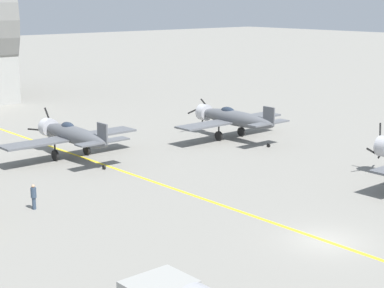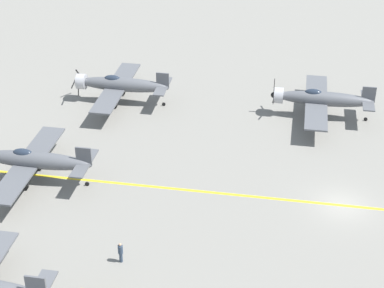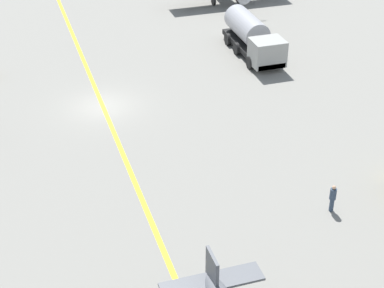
{
  "view_description": "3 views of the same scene",
  "coord_description": "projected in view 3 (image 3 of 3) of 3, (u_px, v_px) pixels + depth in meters",
  "views": [
    {
      "loc": [
        -27.18,
        -20.15,
        12.93
      ],
      "look_at": [
        2.4,
        13.96,
        2.71
      ],
      "focal_mm": 60.0,
      "sensor_mm": 36.0,
      "label": 1
    },
    {
      "loc": [
        -42.65,
        4.61,
        29.8
      ],
      "look_at": [
        4.17,
        12.78,
        1.94
      ],
      "focal_mm": 60.0,
      "sensor_mm": 36.0,
      "label": 2
    },
    {
      "loc": [
        6.0,
        39.42,
        21.19
      ],
      "look_at": [
        -3.61,
        9.18,
        1.63
      ],
      "focal_mm": 60.0,
      "sensor_mm": 36.0,
      "label": 3
    }
  ],
  "objects": [
    {
      "name": "ground_crew_walking",
      "position": [
        333.0,
        197.0,
        34.1
      ],
      "size": [
        0.35,
        0.35,
        1.62
      ],
      "color": "#334256",
      "rests_on": "ground"
    },
    {
      "name": "ground_plane",
      "position": [
        103.0,
        106.0,
        44.64
      ],
      "size": [
        400.0,
        400.0,
        0.0
      ],
      "primitive_type": "plane",
      "color": "gray"
    },
    {
      "name": "taxiway_stripe",
      "position": [
        103.0,
        106.0,
        44.64
      ],
      "size": [
        0.3,
        160.0,
        0.01
      ],
      "primitive_type": "cube",
      "color": "yellow",
      "rests_on": "ground"
    },
    {
      "name": "fuel_tanker",
      "position": [
        253.0,
        37.0,
        51.43
      ],
      "size": [
        2.68,
        8.0,
        2.98
      ],
      "color": "black",
      "rests_on": "ground"
    }
  ]
}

